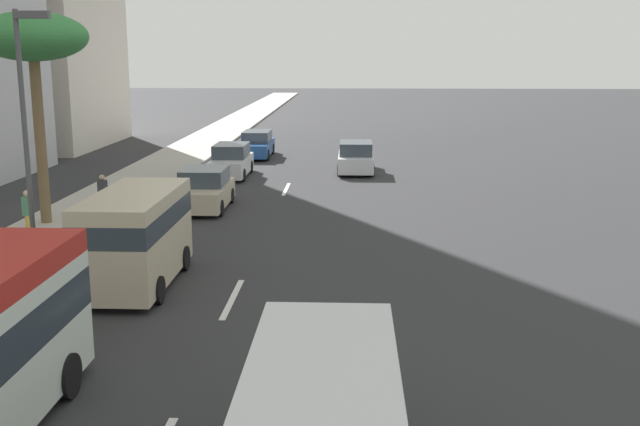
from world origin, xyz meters
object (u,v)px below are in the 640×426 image
object	(u,v)px
van_second	(322,426)
street_lamp	(28,116)
car_fifth	(356,158)
palm_tree	(32,40)
car_sixth	(257,145)
car_lead	(204,190)
car_seventh	(231,161)
pedestrian_mid_block	(28,212)
van_fourth	(135,233)
pedestrian_near_lamp	(103,193)

from	to	relation	value
van_second	street_lamp	size ratio (longest dim) A/B	0.67
van_second	car_fifth	distance (m)	30.20
palm_tree	car_fifth	bearing A→B (deg)	-40.70
street_lamp	palm_tree	bearing A→B (deg)	20.63
car_fifth	street_lamp	xyz separation A→B (m)	(-19.55, 8.93, 3.78)
van_second	car_sixth	distance (m)	36.37
car_fifth	palm_tree	bearing A→B (deg)	139.30
car_lead	car_sixth	bearing A→B (deg)	179.37
car_lead	car_fifth	size ratio (longest dim) A/B	0.95
car_lead	street_lamp	bearing A→B (deg)	-15.90
palm_tree	street_lamp	xyz separation A→B (m)	(-6.38, -2.40, -2.10)
palm_tree	van_second	bearing A→B (deg)	-147.66
palm_tree	car_seventh	bearing A→B (deg)	-23.41
car_lead	car_fifth	world-z (taller)	car_lead
car_sixth	pedestrian_mid_block	world-z (taller)	pedestrian_mid_block
van_fourth	palm_tree	bearing A→B (deg)	-142.36
car_lead	van_second	bearing A→B (deg)	15.37
pedestrian_near_lamp	pedestrian_mid_block	distance (m)	3.91
car_sixth	street_lamp	bearing A→B (deg)	-6.63
car_seventh	street_lamp	bearing A→B (deg)	-8.17
car_fifth	pedestrian_near_lamp	size ratio (longest dim) A/B	2.80
car_fifth	car_sixth	xyz separation A→B (m)	(5.77, 5.99, -0.03)
van_fourth	pedestrian_mid_block	size ratio (longest dim) A/B	3.08
car_fifth	palm_tree	xyz separation A→B (m)	(-13.17, 11.33, 5.87)
car_sixth	pedestrian_near_lamp	xyz separation A→B (m)	(-17.66, 3.63, 0.26)
car_fifth	street_lamp	size ratio (longest dim) A/B	0.61
van_second	car_sixth	bearing A→B (deg)	8.58
van_second	car_fifth	world-z (taller)	van_second
car_sixth	car_seventh	xyz separation A→B (m)	(-7.48, 0.38, 0.04)
van_second	pedestrian_mid_block	xyz separation A→B (m)	(14.62, 10.37, -0.23)
car_seventh	pedestrian_mid_block	bearing A→B (deg)	-18.22
street_lamp	van_second	bearing A→B (deg)	-141.80
car_seventh	street_lamp	distance (m)	18.41
car_fifth	palm_tree	world-z (taller)	palm_tree
van_fourth	car_sixth	distance (m)	25.87
van_fourth	van_second	bearing A→B (deg)	28.30
car_seventh	pedestrian_mid_block	world-z (taller)	pedestrian_mid_block
car_sixth	street_lamp	xyz separation A→B (m)	(-25.32, 2.94, 3.81)
pedestrian_near_lamp	palm_tree	world-z (taller)	palm_tree
car_sixth	car_seventh	size ratio (longest dim) A/B	1.04
car_lead	pedestrian_near_lamp	bearing A→B (deg)	-59.21
pedestrian_mid_block	car_lead	bearing A→B (deg)	41.22
van_fourth	palm_tree	world-z (taller)	palm_tree
car_sixth	palm_tree	distance (m)	20.55
pedestrian_near_lamp	car_seventh	bearing A→B (deg)	79.49
car_fifth	car_seventh	size ratio (longest dim) A/B	0.98
car_seventh	palm_tree	world-z (taller)	palm_tree
car_lead	pedestrian_near_lamp	distance (m)	4.04
van_second	pedestrian_near_lamp	distance (m)	20.42
van_fourth	car_sixth	size ratio (longest dim) A/B	1.07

